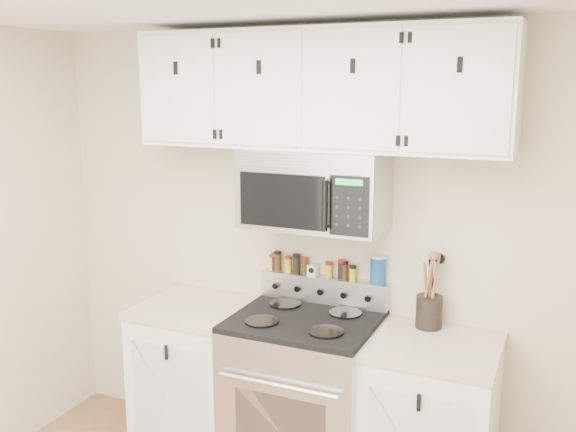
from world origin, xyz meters
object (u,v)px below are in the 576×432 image
(range, at_px, (304,397))
(utensil_crock, at_px, (429,309))
(microwave, at_px, (314,189))
(salt_canister, at_px, (378,270))

(range, xyz_separation_m, utensil_crock, (0.62, 0.21, 0.53))
(microwave, xyz_separation_m, utensil_crock, (0.62, 0.08, -0.61))
(microwave, bearing_deg, utensil_crock, 7.44)
(range, relative_size, salt_canister, 6.90)
(utensil_crock, distance_m, salt_canister, 0.35)
(range, bearing_deg, utensil_crock, 18.51)
(utensil_crock, bearing_deg, salt_canister, 166.21)
(range, xyz_separation_m, salt_canister, (0.32, 0.28, 0.69))
(range, xyz_separation_m, microwave, (0.00, 0.13, 1.14))
(range, distance_m, utensil_crock, 0.84)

